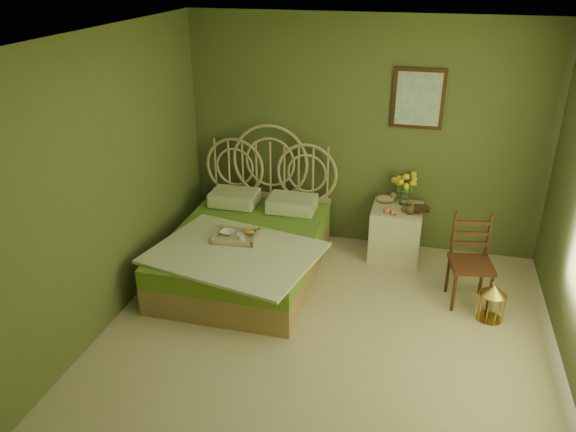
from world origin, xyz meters
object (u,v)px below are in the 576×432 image
(bed, at_px, (247,247))
(chair, at_px, (472,254))
(birdcage, at_px, (491,303))
(nightstand, at_px, (396,227))

(bed, distance_m, chair, 2.29)
(bed, height_order, birdcage, bed)
(bed, height_order, chair, bed)
(nightstand, xyz_separation_m, chair, (0.77, -0.70, 0.13))
(bed, distance_m, nightstand, 1.69)
(bed, bearing_deg, chair, 1.38)
(birdcage, bearing_deg, bed, 173.85)
(birdcage, bearing_deg, nightstand, 133.53)
(nightstand, xyz_separation_m, birdcage, (0.97, -1.02, -0.18))
(chair, bearing_deg, bed, 171.67)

